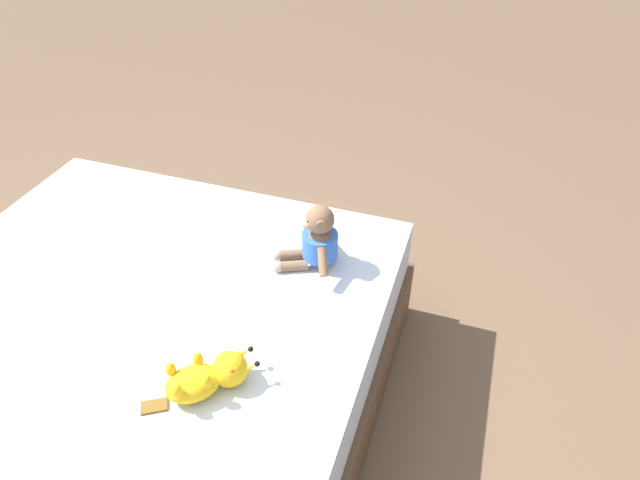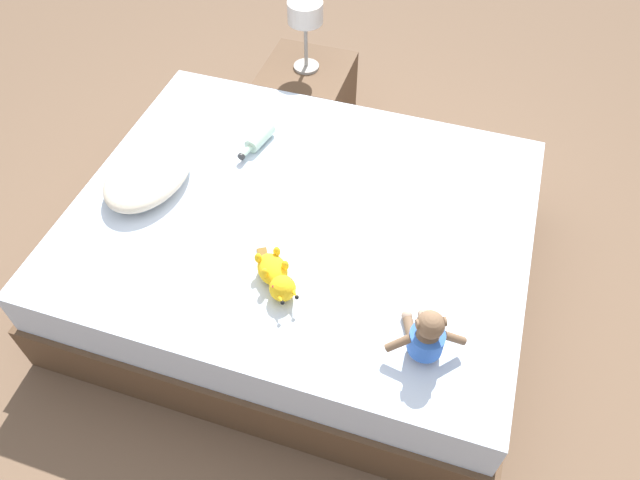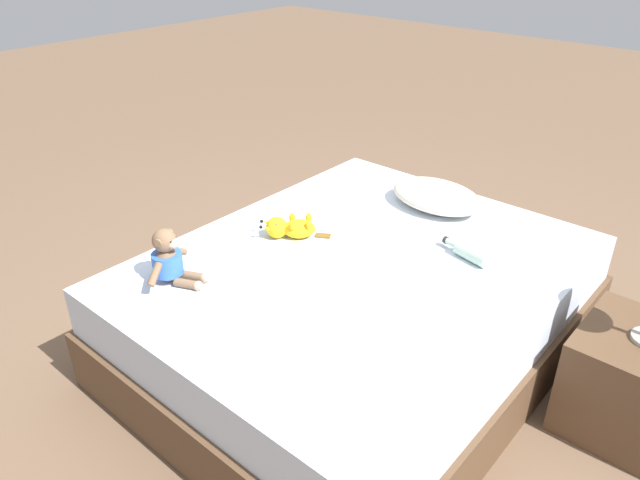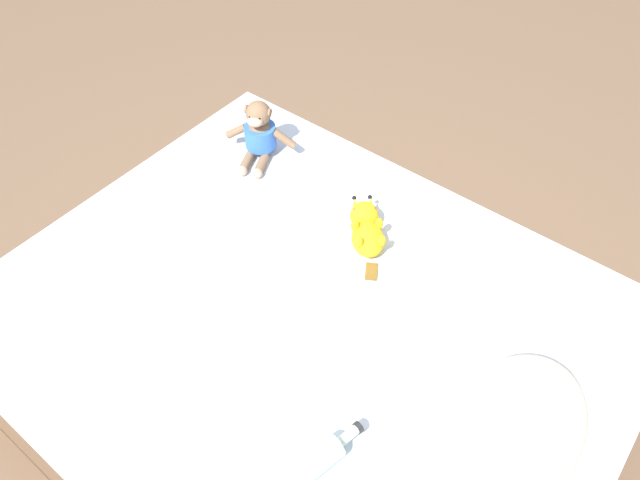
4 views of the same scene
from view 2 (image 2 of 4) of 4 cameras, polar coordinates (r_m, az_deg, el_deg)
name	(u,v)px [view 2 (image 2 of 4)]	position (r m, az deg, el deg)	size (l,w,h in m)	color
ground_plane	(303,280)	(2.90, -1.62, -3.89)	(16.00, 16.00, 0.00)	brown
bed	(302,249)	(2.70, -1.74, -0.88)	(1.58, 1.96, 0.49)	brown
pillow	(148,173)	(2.69, -16.09, 6.15)	(0.50, 0.36, 0.12)	beige
plush_monkey	(426,336)	(2.07, 10.11, -9.03)	(0.25, 0.27, 0.24)	brown
plush_yellow_creature	(277,277)	(2.24, -4.17, -3.54)	(0.28, 0.26, 0.10)	yellow
glass_bottle	(259,138)	(2.82, -5.86, 9.64)	(0.25, 0.10, 0.07)	#B2D1B7
nightstand	(307,99)	(3.56, -1.25, 13.32)	(0.47, 0.47, 0.43)	brown
bedside_lamp	(305,17)	(3.27, -1.41, 20.54)	(0.18, 0.18, 0.38)	gray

